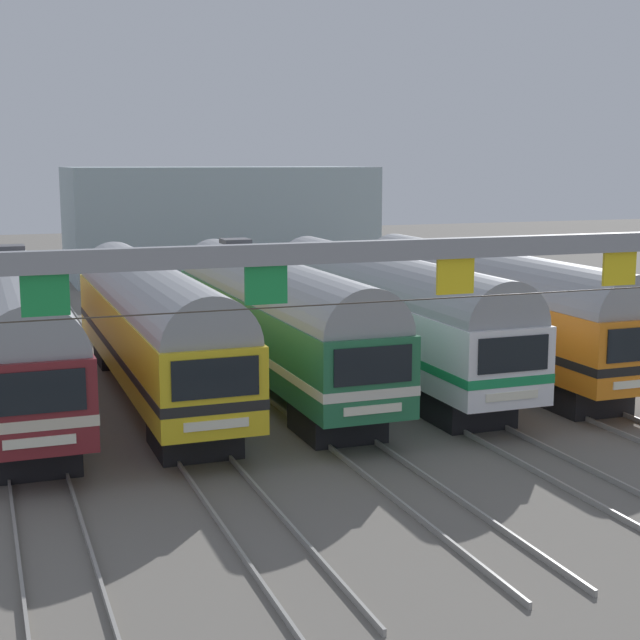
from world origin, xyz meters
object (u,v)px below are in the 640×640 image
object	(u,v)px
commuter_train_white	(384,309)
commuter_train_orange	(487,303)
commuter_train_yellow	(152,322)
catenary_gantry	(455,292)
commuter_train_maroon	(19,330)
commuter_train_green	(273,315)

from	to	relation	value
commuter_train_white	commuter_train_orange	size ratio (longest dim) A/B	1.00
commuter_train_yellow	commuter_train_white	world-z (taller)	same
catenary_gantry	commuter_train_yellow	bearing A→B (deg)	107.89
commuter_train_yellow	commuter_train_white	size ratio (longest dim) A/B	1.00
commuter_train_maroon	commuter_train_green	xyz separation A→B (m)	(8.71, 0.00, 0.00)
commuter_train_orange	commuter_train_yellow	bearing A→B (deg)	180.00
commuter_train_green	commuter_train_orange	world-z (taller)	commuter_train_green
commuter_train_maroon	catenary_gantry	bearing A→B (deg)	-57.17
commuter_train_white	commuter_train_yellow	bearing A→B (deg)	180.00
catenary_gantry	commuter_train_green	bearing A→B (deg)	90.00
catenary_gantry	commuter_train_orange	bearing A→B (deg)	57.16
commuter_train_maroon	commuter_train_white	world-z (taller)	commuter_train_maroon
commuter_train_white	catenary_gantry	size ratio (longest dim) A/B	0.80
commuter_train_maroon	commuter_train_green	distance (m)	8.71
commuter_train_white	commuter_train_orange	bearing A→B (deg)	0.00
commuter_train_maroon	commuter_train_yellow	size ratio (longest dim) A/B	1.00
commuter_train_yellow	commuter_train_green	xyz separation A→B (m)	(4.36, 0.00, 0.00)
commuter_train_white	commuter_train_orange	distance (m)	4.36
commuter_train_green	commuter_train_white	bearing A→B (deg)	-0.06
commuter_train_maroon	commuter_train_white	bearing A→B (deg)	-0.02
commuter_train_white	catenary_gantry	distance (m)	14.41
commuter_train_white	catenary_gantry	bearing A→B (deg)	-107.89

